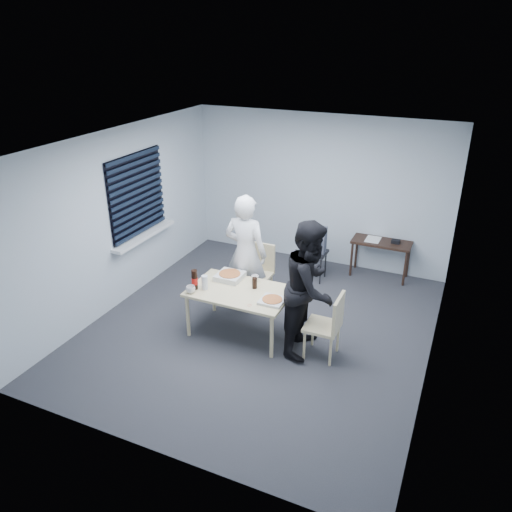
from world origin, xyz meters
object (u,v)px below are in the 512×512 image
at_px(person_white, 246,254).
at_px(soda_bottle, 195,280).
at_px(person_black, 310,288).
at_px(dining_table, 240,294).
at_px(chair_far, 259,268).
at_px(mug_a, 191,290).
at_px(side_table, 381,246).
at_px(stool, 315,258).
at_px(chair_right, 329,322).
at_px(backpack, 316,240).
at_px(mug_b, 255,279).

bearing_deg(person_white, soda_bottle, 67.36).
bearing_deg(person_white, person_black, 152.79).
xyz_separation_m(dining_table, soda_bottle, (-0.57, -0.21, 0.19)).
relative_size(chair_far, mug_a, 7.24).
height_order(dining_table, side_table, dining_table).
relative_size(stool, soda_bottle, 1.82).
distance_m(chair_far, chair_right, 1.75).
relative_size(backpack, mug_a, 3.56).
distance_m(person_white, side_table, 2.48).
relative_size(person_white, soda_bottle, 6.42).
bearing_deg(person_white, mug_b, 131.77).
relative_size(stool, mug_a, 4.08).
bearing_deg(soda_bottle, mug_a, -87.86).
height_order(person_white, mug_a, person_white).
distance_m(dining_table, backpack, 1.99).
xyz_separation_m(person_black, mug_b, (-0.88, 0.27, -0.18)).
distance_m(person_black, backpack, 1.98).
bearing_deg(person_black, mug_b, 72.79).
bearing_deg(chair_far, mug_a, -107.65).
xyz_separation_m(side_table, mug_a, (-1.96, -2.82, 0.14)).
bearing_deg(mug_b, mug_a, -135.44).
relative_size(chair_far, soda_bottle, 3.23).
xyz_separation_m(person_white, side_table, (1.61, 1.85, -0.32)).
bearing_deg(backpack, mug_a, -108.17).
bearing_deg(mug_a, person_white, 70.15).
relative_size(person_white, mug_b, 17.70).
relative_size(chair_far, person_black, 0.50).
relative_size(person_black, mug_b, 17.70).
bearing_deg(chair_far, chair_right, -36.45).
height_order(chair_right, soda_bottle, soda_bottle).
xyz_separation_m(side_table, backpack, (-0.96, -0.56, 0.15)).
xyz_separation_m(chair_far, person_white, (-0.07, -0.34, 0.37)).
relative_size(dining_table, chair_right, 1.51).
relative_size(side_table, soda_bottle, 3.48).
bearing_deg(dining_table, chair_right, -2.84).
height_order(person_white, soda_bottle, person_white).
relative_size(person_black, stool, 3.53).
height_order(stool, soda_bottle, soda_bottle).
distance_m(chair_far, backpack, 1.14).
xyz_separation_m(chair_far, stool, (0.58, 0.97, -0.12)).
bearing_deg(chair_right, stool, 112.30).
distance_m(chair_far, side_table, 2.16).
height_order(chair_far, mug_a, chair_far).
bearing_deg(mug_b, side_table, 59.04).
distance_m(side_table, mug_a, 3.44).
xyz_separation_m(stool, mug_a, (-1.00, -2.28, 0.31)).
height_order(side_table, backpack, backpack).
relative_size(chair_right, mug_b, 8.90).
bearing_deg(person_white, chair_far, -101.04).
height_order(person_white, side_table, person_white).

